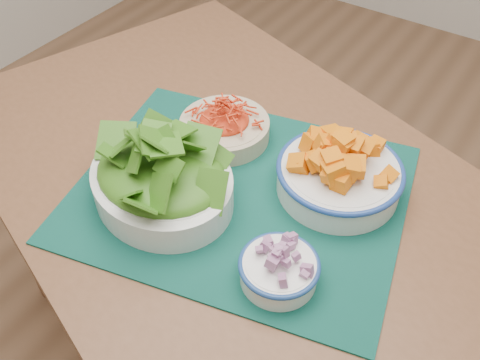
# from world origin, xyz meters

# --- Properties ---
(ground) EXTENTS (4.00, 4.00, 0.00)m
(ground) POSITION_xyz_m (0.00, 0.00, 0.00)
(ground) COLOR #906545
(ground) RESTS_ON ground
(table) EXTENTS (1.36, 1.12, 0.75)m
(table) POSITION_xyz_m (0.04, -0.19, 0.65)
(table) COLOR brown
(table) RESTS_ON ground
(placemat) EXTENTS (0.68, 0.60, 0.00)m
(placemat) POSITION_xyz_m (0.10, -0.23, 0.75)
(placemat) COLOR #052F28
(placemat) RESTS_ON table
(carrot_bowl) EXTENTS (0.23, 0.23, 0.07)m
(carrot_bowl) POSITION_xyz_m (-0.01, -0.12, 0.79)
(carrot_bowl) COLOR beige
(carrot_bowl) RESTS_ON placemat
(squash_bowl) EXTENTS (0.29, 0.29, 0.11)m
(squash_bowl) POSITION_xyz_m (0.25, -0.12, 0.80)
(squash_bowl) COLOR white
(squash_bowl) RESTS_ON placemat
(lettuce_bowl) EXTENTS (0.33, 0.30, 0.14)m
(lettuce_bowl) POSITION_xyz_m (-0.01, -0.32, 0.82)
(lettuce_bowl) COLOR white
(lettuce_bowl) RESTS_ON placemat
(onion_bowl) EXTENTS (0.14, 0.14, 0.06)m
(onion_bowl) POSITION_xyz_m (0.26, -0.35, 0.78)
(onion_bowl) COLOR white
(onion_bowl) RESTS_ON placemat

